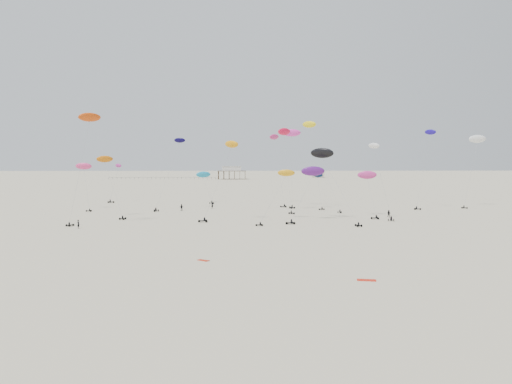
{
  "coord_description": "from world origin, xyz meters",
  "views": [
    {
      "loc": [
        -3.52,
        -24.59,
        14.18
      ],
      "look_at": [
        0.0,
        88.0,
        7.0
      ],
      "focal_mm": 35.0,
      "sensor_mm": 36.0,
      "label": 1
    }
  ],
  "objects_px": {
    "pavilion_small": "(318,173)",
    "rig_4": "(205,180)",
    "pavilion_main": "(232,174)",
    "rig_9": "(222,169)",
    "spectator_0": "(78,228)",
    "rig_0": "(313,136)"
  },
  "relations": [
    {
      "from": "pavilion_small",
      "to": "rig_0",
      "type": "relative_size",
      "value": 0.32
    },
    {
      "from": "pavilion_main",
      "to": "spectator_0",
      "type": "height_order",
      "value": "pavilion_main"
    },
    {
      "from": "pavilion_small",
      "to": "rig_9",
      "type": "relative_size",
      "value": 0.48
    },
    {
      "from": "pavilion_small",
      "to": "rig_0",
      "type": "bearing_deg",
      "value": -99.25
    },
    {
      "from": "pavilion_main",
      "to": "rig_9",
      "type": "distance_m",
      "value": 259.24
    },
    {
      "from": "rig_4",
      "to": "spectator_0",
      "type": "relative_size",
      "value": 5.1
    },
    {
      "from": "pavilion_small",
      "to": "rig_0",
      "type": "xyz_separation_m",
      "value": [
        -42.25,
        -259.44,
        17.71
      ]
    },
    {
      "from": "rig_0",
      "to": "spectator_0",
      "type": "bearing_deg",
      "value": 31.88
    },
    {
      "from": "rig_9",
      "to": "rig_0",
      "type": "bearing_deg",
      "value": -47.09
    },
    {
      "from": "pavilion_main",
      "to": "rig_0",
      "type": "xyz_separation_m",
      "value": [
        27.75,
        -229.44,
        16.97
      ]
    },
    {
      "from": "pavilion_small",
      "to": "rig_4",
      "type": "bearing_deg",
      "value": -107.44
    },
    {
      "from": "pavilion_small",
      "to": "spectator_0",
      "type": "distance_m",
      "value": 315.75
    },
    {
      "from": "pavilion_main",
      "to": "rig_9",
      "type": "height_order",
      "value": "rig_9"
    },
    {
      "from": "pavilion_small",
      "to": "rig_0",
      "type": "distance_m",
      "value": 263.45
    },
    {
      "from": "pavilion_small",
      "to": "rig_4",
      "type": "relative_size",
      "value": 0.84
    },
    {
      "from": "rig_0",
      "to": "spectator_0",
      "type": "relative_size",
      "value": 13.39
    },
    {
      "from": "rig_9",
      "to": "spectator_0",
      "type": "relative_size",
      "value": 8.98
    },
    {
      "from": "spectator_0",
      "to": "pavilion_main",
      "type": "bearing_deg",
      "value": -55.16
    },
    {
      "from": "pavilion_main",
      "to": "pavilion_small",
      "type": "xyz_separation_m",
      "value": [
        70.0,
        30.0,
        -0.74
      ]
    },
    {
      "from": "pavilion_main",
      "to": "pavilion_small",
      "type": "bearing_deg",
      "value": 23.2
    },
    {
      "from": "pavilion_small",
      "to": "pavilion_main",
      "type": "bearing_deg",
      "value": -156.8
    },
    {
      "from": "rig_9",
      "to": "pavilion_main",
      "type": "bearing_deg",
      "value": -5.93
    }
  ]
}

